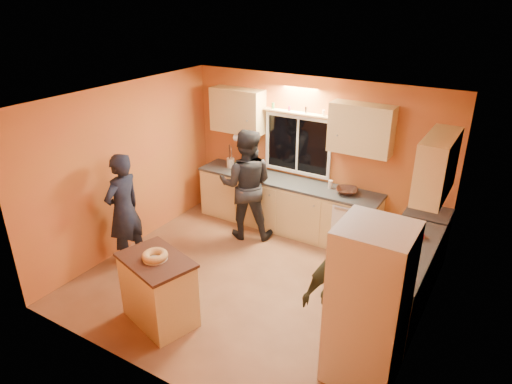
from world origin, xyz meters
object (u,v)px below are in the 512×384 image
Objects in this scene: person_left at (124,210)px; person_right at (339,291)px; island at (159,289)px; refrigerator at (368,305)px; person_center at (246,185)px.

person_left is 1.10× the size of person_right.
person_right is at bearing 33.96° from island.
refrigerator is at bearing 84.17° from person_left.
person_center is (-0.24, 2.41, 0.47)m from island.
island is 1.60m from person_left.
person_center reaches higher than person_left.
refrigerator is 3.80m from person_left.
person_left is (-3.79, 0.32, -0.03)m from refrigerator.
refrigerator is 1.04× the size of person_left.
refrigerator is at bearing 119.37° from person_center.
person_center is at bearing 111.94° from island.
refrigerator is at bearing 26.86° from island.
refrigerator is 1.69× the size of island.
island is at bearing 139.38° from person_right.
person_center reaches higher than island.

